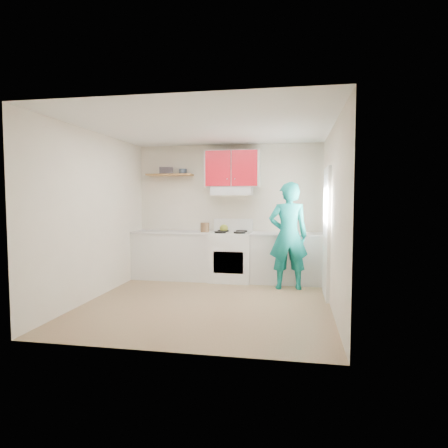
% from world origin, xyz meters
% --- Properties ---
extents(floor, '(3.80, 3.80, 0.00)m').
position_xyz_m(floor, '(0.00, 0.00, 0.00)').
color(floor, brown).
rests_on(floor, ground).
extents(ceiling, '(3.60, 3.80, 0.04)m').
position_xyz_m(ceiling, '(0.00, 0.00, 2.60)').
color(ceiling, white).
rests_on(ceiling, floor).
extents(back_wall, '(3.60, 0.04, 2.60)m').
position_xyz_m(back_wall, '(0.00, 1.90, 1.30)').
color(back_wall, beige).
rests_on(back_wall, floor).
extents(front_wall, '(3.60, 0.04, 2.60)m').
position_xyz_m(front_wall, '(0.00, -1.90, 1.30)').
color(front_wall, beige).
rests_on(front_wall, floor).
extents(left_wall, '(0.04, 3.80, 2.60)m').
position_xyz_m(left_wall, '(-1.80, 0.00, 1.30)').
color(left_wall, beige).
rests_on(left_wall, floor).
extents(right_wall, '(0.04, 3.80, 2.60)m').
position_xyz_m(right_wall, '(1.80, 0.00, 1.30)').
color(right_wall, beige).
rests_on(right_wall, floor).
extents(door, '(0.05, 0.85, 2.05)m').
position_xyz_m(door, '(1.78, 0.70, 1.02)').
color(door, white).
rests_on(door, floor).
extents(door_glass, '(0.01, 0.55, 0.95)m').
position_xyz_m(door_glass, '(1.75, 0.70, 1.45)').
color(door_glass, white).
rests_on(door_glass, door).
extents(counter_left, '(1.52, 0.60, 0.90)m').
position_xyz_m(counter_left, '(-1.04, 1.60, 0.45)').
color(counter_left, silver).
rests_on(counter_left, floor).
extents(counter_right, '(1.32, 0.60, 0.90)m').
position_xyz_m(counter_right, '(1.14, 1.60, 0.45)').
color(counter_right, silver).
rests_on(counter_right, floor).
extents(stove, '(0.76, 0.65, 0.92)m').
position_xyz_m(stove, '(0.10, 1.57, 0.46)').
color(stove, white).
rests_on(stove, floor).
extents(range_hood, '(0.76, 0.44, 0.15)m').
position_xyz_m(range_hood, '(0.10, 1.68, 1.70)').
color(range_hood, silver).
rests_on(range_hood, back_wall).
extents(upper_cabinets, '(1.02, 0.33, 0.70)m').
position_xyz_m(upper_cabinets, '(0.10, 1.73, 2.12)').
color(upper_cabinets, red).
rests_on(upper_cabinets, back_wall).
extents(shelf, '(0.90, 0.30, 0.04)m').
position_xyz_m(shelf, '(-1.15, 1.75, 2.02)').
color(shelf, brown).
rests_on(shelf, back_wall).
extents(books, '(0.29, 0.24, 0.13)m').
position_xyz_m(books, '(-1.23, 1.76, 2.10)').
color(books, '#3B3339').
rests_on(books, shelf).
extents(tin, '(0.19, 0.19, 0.09)m').
position_xyz_m(tin, '(-0.88, 1.74, 2.08)').
color(tin, '#333D4C').
rests_on(tin, shelf).
extents(kettle, '(0.22, 0.22, 0.14)m').
position_xyz_m(kettle, '(-0.06, 1.69, 0.99)').
color(kettle, olive).
rests_on(kettle, stove).
extents(crock, '(0.20, 0.20, 0.20)m').
position_xyz_m(crock, '(-0.40, 1.55, 1.00)').
color(crock, brown).
rests_on(crock, counter_left).
extents(cutting_board, '(0.38, 0.33, 0.02)m').
position_xyz_m(cutting_board, '(0.90, 1.52, 0.91)').
color(cutting_board, olive).
rests_on(cutting_board, counter_right).
extents(silicone_mat, '(0.38, 0.34, 0.01)m').
position_xyz_m(silicone_mat, '(1.37, 1.65, 0.90)').
color(silicone_mat, red).
rests_on(silicone_mat, counter_right).
extents(person, '(0.73, 0.54, 1.84)m').
position_xyz_m(person, '(1.17, 1.11, 0.92)').
color(person, '#0D7C76').
rests_on(person, floor).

